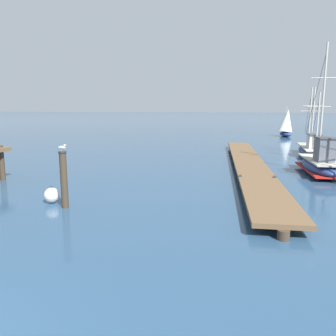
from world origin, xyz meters
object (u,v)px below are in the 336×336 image
Objects in this scene: mooring_buoy at (52,195)px; fishing_boat_2 at (320,163)px; distant_sailboat at (287,124)px; fishing_boat_0 at (311,149)px; perched_seagull at (62,147)px; mooring_piling at (64,179)px.

fishing_boat_2 is at bearing 36.22° from mooring_buoy.
mooring_buoy is 35.33m from distant_sailboat.
fishing_boat_0 is 10.88× the size of mooring_buoy.
perched_seagull is 0.56× the size of mooring_buoy.
distant_sailboat reaches higher than mooring_piling.
distant_sailboat reaches higher than mooring_buoy.
fishing_boat_0 is at bearing 51.77° from mooring_buoy.
perched_seagull is (-10.75, -8.97, 1.68)m from fishing_boat_2.
perched_seagull is at bearing -140.13° from fishing_boat_2.
perched_seagull is at bearing -109.25° from distant_sailboat.
mooring_buoy is 0.18× the size of distant_sailboat.
fishing_boat_0 is 17.21m from distant_sailboat.
distant_sailboat is (11.69, 33.49, -0.67)m from perched_seagull.
distant_sailboat is at bearing 70.75° from perched_seagull.
distant_sailboat reaches higher than perched_seagull.
fishing_boat_2 is 14.01m from mooring_piling.
fishing_boat_2 is 10.51× the size of mooring_buoy.
mooring_piling reaches higher than mooring_buoy.
fishing_boat_2 is at bearing 39.87° from perched_seagull.
fishing_boat_2 is 24.55m from distant_sailboat.
mooring_buoy is (-12.47, -15.83, -0.24)m from fishing_boat_0.
mooring_piling is at bearing -109.24° from distant_sailboat.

